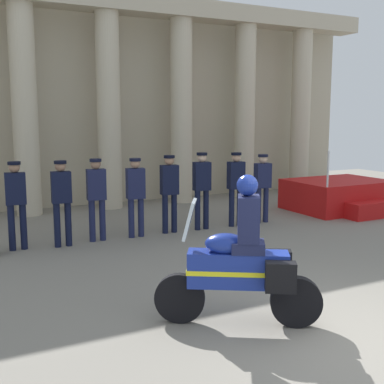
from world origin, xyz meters
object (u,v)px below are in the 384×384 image
(officer_in_row_5, at_px, (202,184))
(officer_in_row_7, at_px, (263,183))
(officer_in_row_1, at_px, (62,196))
(officer_in_row_0, at_px, (16,198))
(officer_in_row_4, at_px, (169,187))
(reviewing_stand, at_px, (340,196))
(officer_in_row_6, at_px, (236,183))
(motorcycle_with_rider, at_px, (244,263))
(officer_in_row_3, at_px, (136,191))
(officer_in_row_2, at_px, (97,193))

(officer_in_row_5, relative_size, officer_in_row_7, 1.06)
(officer_in_row_1, distance_m, officer_in_row_5, 3.18)
(officer_in_row_0, bearing_deg, officer_in_row_7, -175.49)
(officer_in_row_4, bearing_deg, reviewing_stand, -171.34)
(officer_in_row_1, relative_size, officer_in_row_7, 1.03)
(officer_in_row_0, bearing_deg, officer_in_row_6, -176.05)
(officer_in_row_6, height_order, motorcycle_with_rider, motorcycle_with_rider)
(officer_in_row_7, bearing_deg, officer_in_row_3, 5.15)
(reviewing_stand, height_order, officer_in_row_0, same)
(officer_in_row_2, bearing_deg, officer_in_row_4, -175.30)
(reviewing_stand, relative_size, officer_in_row_7, 1.56)
(officer_in_row_0, xyz_separation_m, officer_in_row_2, (1.58, -0.02, -0.01))
(reviewing_stand, bearing_deg, officer_in_row_5, -175.73)
(officer_in_row_1, relative_size, officer_in_row_4, 0.99)
(officer_in_row_3, height_order, officer_in_row_6, officer_in_row_6)
(officer_in_row_2, bearing_deg, reviewing_stand, -172.28)
(officer_in_row_6, bearing_deg, motorcycle_with_rider, 64.41)
(officer_in_row_7, bearing_deg, officer_in_row_6, 8.00)
(officer_in_row_5, height_order, officer_in_row_6, officer_in_row_5)
(officer_in_row_7, bearing_deg, officer_in_row_1, 6.04)
(officer_in_row_2, bearing_deg, officer_in_row_3, -178.28)
(officer_in_row_2, distance_m, officer_in_row_3, 0.84)
(officer_in_row_2, height_order, officer_in_row_4, officer_in_row_4)
(reviewing_stand, height_order, officer_in_row_2, reviewing_stand)
(officer_in_row_3, bearing_deg, officer_in_row_7, -174.85)
(officer_in_row_1, height_order, officer_in_row_5, officer_in_row_5)
(officer_in_row_0, distance_m, officer_in_row_5, 4.02)
(officer_in_row_4, relative_size, officer_in_row_7, 1.04)
(officer_in_row_3, distance_m, officer_in_row_4, 0.81)
(officer_in_row_1, xyz_separation_m, officer_in_row_7, (4.84, 0.05, -0.03))
(officer_in_row_3, xyz_separation_m, officer_in_row_5, (1.60, -0.00, 0.04))
(officer_in_row_1, relative_size, officer_in_row_5, 0.97)
(officer_in_row_0, height_order, officer_in_row_4, officer_in_row_4)
(officer_in_row_4, xyz_separation_m, officer_in_row_7, (2.45, -0.05, -0.04))
(officer_in_row_1, distance_m, officer_in_row_7, 4.84)
(reviewing_stand, height_order, officer_in_row_3, reviewing_stand)
(officer_in_row_1, xyz_separation_m, officer_in_row_3, (1.58, 0.07, -0.01))
(officer_in_row_0, height_order, officer_in_row_3, officer_in_row_0)
(officer_in_row_1, distance_m, officer_in_row_6, 4.06)
(officer_in_row_5, bearing_deg, officer_in_row_2, 4.08)
(officer_in_row_0, bearing_deg, officer_in_row_2, -175.34)
(officer_in_row_6, xyz_separation_m, motorcycle_with_rider, (-2.90, -4.82, -0.24))
(officer_in_row_4, distance_m, motorcycle_with_rider, 5.06)
(reviewing_stand, relative_size, officer_in_row_5, 1.47)
(officer_in_row_4, bearing_deg, officer_in_row_0, 4.68)
(officer_in_row_2, height_order, officer_in_row_5, officer_in_row_5)
(officer_in_row_1, relative_size, officer_in_row_2, 1.00)
(officer_in_row_5, distance_m, motorcycle_with_rider, 5.28)
(officer_in_row_0, height_order, motorcycle_with_rider, motorcycle_with_rider)
(officer_in_row_3, distance_m, officer_in_row_7, 3.26)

